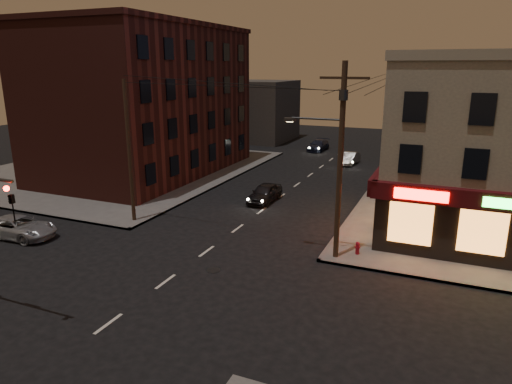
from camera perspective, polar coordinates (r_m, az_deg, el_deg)
The scene contains 14 objects.
ground at distance 22.50m, azimuth -11.24°, elevation -10.94°, with size 120.00×120.00×0.00m, color black.
sidewalk_nw at distance 47.30m, azimuth -16.48°, elevation 2.84°, with size 24.00×28.00×0.15m, color #514F4C.
brick_apartment at distance 44.23m, azimuth -13.56°, elevation 10.84°, with size 12.00×20.00×13.00m, color #4C1D18.
bg_building_ne_a at distance 54.89m, azimuth 25.56°, elevation 7.28°, with size 10.00×12.00×7.00m, color #3F3D3A.
bg_building_nw at distance 63.75m, azimuth 0.21°, elevation 10.15°, with size 9.00×10.00×8.00m, color #3F3D3A.
bg_building_ne_b at distance 68.82m, azimuth 23.50°, elevation 8.45°, with size 8.00×8.00×6.00m, color #3F3D3A.
utility_pole_main at distance 23.20m, azimuth 10.26°, elevation 4.96°, with size 4.20×0.44×10.00m.
utility_pole_far at distance 49.00m, azimuth 17.43°, elevation 8.62°, with size 0.26×0.26×9.00m, color #382619.
utility_pole_west at distance 29.97m, azimuth -15.56°, elevation 4.82°, with size 0.24×0.24×9.00m, color #382619.
suv_cross at distance 30.65m, azimuth -27.51°, elevation -3.93°, with size 2.12×4.59×1.28m, color #92959A.
sedan_near at distance 34.30m, azimuth 1.10°, elevation -0.11°, with size 1.62×4.02×1.37m, color black.
sedan_mid at distance 48.55m, azimuth 11.61°, elevation 4.14°, with size 1.33×3.81×1.25m, color slate.
sedan_far at distance 55.99m, azimuth 7.78°, elevation 5.80°, with size 1.79×4.39×1.28m, color #191E32.
fire_hydrant at distance 25.17m, azimuth 12.58°, elevation -6.77°, with size 0.30×0.30×0.70m.
Camera 1 is at (11.72, -16.47, 9.89)m, focal length 32.00 mm.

